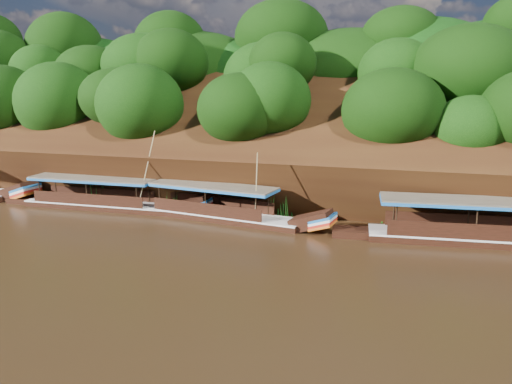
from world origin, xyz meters
TOP-DOWN VIEW (x-y plane):
  - ground at (0.00, 0.00)m, footprint 160.00×160.00m
  - riverbank at (-0.01, 22.73)m, footprint 120.00×30.06m
  - boat_0 at (13.88, 7.50)m, footprint 15.01×3.55m
  - boat_1 at (-1.81, 7.66)m, footprint 12.95×3.67m
  - boat_2 at (-10.76, 8.14)m, footprint 13.87×2.53m
  - reeds at (-2.74, 9.50)m, footprint 50.55×2.66m

SIDE VIEW (x-z plane):
  - ground at x=0.00m, z-range 0.00..0.00m
  - boat_2 at x=-10.76m, z-range -2.48..3.46m
  - boat_1 at x=-1.81m, z-range -2.01..3.02m
  - boat_0 at x=13.88m, z-range -2.24..3.33m
  - reeds at x=-2.74m, z-range -0.13..1.81m
  - riverbank at x=-0.01m, z-range -7.81..11.59m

